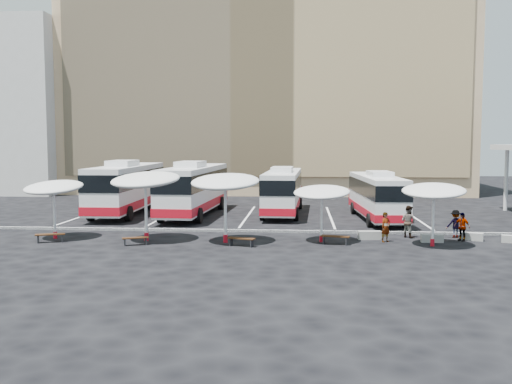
# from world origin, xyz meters

# --- Properties ---
(ground) EXTENTS (120.00, 120.00, 0.00)m
(ground) POSITION_xyz_m (0.00, 0.00, 0.00)
(ground) COLOR black
(ground) RESTS_ON ground
(sandstone_building) EXTENTS (42.00, 18.25, 29.60)m
(sandstone_building) POSITION_xyz_m (0.00, 31.87, 12.63)
(sandstone_building) COLOR tan
(sandstone_building) RESTS_ON ground
(apartment_block) EXTENTS (14.00, 14.00, 18.00)m
(apartment_block) POSITION_xyz_m (-28.00, 28.00, 9.00)
(apartment_block) COLOR beige
(apartment_block) RESTS_ON ground
(curb_divider) EXTENTS (34.00, 0.25, 0.15)m
(curb_divider) POSITION_xyz_m (0.00, 0.50, 0.07)
(curb_divider) COLOR black
(curb_divider) RESTS_ON ground
(bay_lines) EXTENTS (24.15, 12.00, 0.01)m
(bay_lines) POSITION_xyz_m (0.00, 8.00, 0.01)
(bay_lines) COLOR white
(bay_lines) RESTS_ON ground
(bus_0) EXTENTS (3.14, 12.83, 4.06)m
(bus_0) POSITION_xyz_m (-9.22, 8.71, 2.07)
(bus_0) COLOR silver
(bus_0) RESTS_ON ground
(bus_1) EXTENTS (3.39, 12.77, 4.02)m
(bus_1) POSITION_xyz_m (-3.99, 8.15, 2.05)
(bus_1) COLOR silver
(bus_1) RESTS_ON ground
(bus_2) EXTENTS (2.92, 11.36, 3.58)m
(bus_2) POSITION_xyz_m (2.51, 9.42, 1.83)
(bus_2) COLOR silver
(bus_2) RESTS_ON ground
(bus_3) EXTENTS (3.02, 10.92, 3.43)m
(bus_3) POSITION_xyz_m (9.11, 6.67, 1.75)
(bus_3) COLOR silver
(bus_3) RESTS_ON ground
(sunshade_0) EXTENTS (3.69, 3.72, 3.37)m
(sunshade_0) POSITION_xyz_m (-9.85, -2.63, 2.86)
(sunshade_0) COLOR silver
(sunshade_0) RESTS_ON ground
(sunshade_1) EXTENTS (4.60, 4.64, 3.92)m
(sunshade_1) POSITION_xyz_m (-4.56, -2.91, 3.33)
(sunshade_1) COLOR silver
(sunshade_1) RESTS_ON ground
(sunshade_2) EXTENTS (4.13, 4.17, 3.84)m
(sunshade_2) POSITION_xyz_m (-0.15, -3.15, 3.26)
(sunshade_2) COLOR silver
(sunshade_2) RESTS_ON ground
(sunshade_3) EXTENTS (3.69, 3.72, 3.17)m
(sunshade_3) POSITION_xyz_m (4.99, -2.59, 2.69)
(sunshade_3) COLOR silver
(sunshade_3) RESTS_ON ground
(sunshade_4) EXTENTS (4.03, 4.06, 3.38)m
(sunshade_4) POSITION_xyz_m (10.70, -3.37, 2.87)
(sunshade_4) COLOR silver
(sunshade_4) RESTS_ON ground
(wood_bench_0) EXTENTS (1.58, 0.92, 0.47)m
(wood_bench_0) POSITION_xyz_m (-9.57, -3.88, 0.36)
(wood_bench_0) COLOR black
(wood_bench_0) RESTS_ON ground
(wood_bench_1) EXTENTS (1.39, 0.87, 0.42)m
(wood_bench_1) POSITION_xyz_m (-4.76, -4.32, 0.32)
(wood_bench_1) COLOR black
(wood_bench_1) RESTS_ON ground
(wood_bench_2) EXTENTS (1.50, 0.79, 0.45)m
(wood_bench_2) POSITION_xyz_m (0.82, -4.21, 0.34)
(wood_bench_2) COLOR black
(wood_bench_2) RESTS_ON ground
(wood_bench_3) EXTENTS (1.56, 0.74, 0.46)m
(wood_bench_3) POSITION_xyz_m (5.69, -3.24, 0.35)
(wood_bench_3) COLOR black
(wood_bench_3) RESTS_ON ground
(conc_bench_0) EXTENTS (1.29, 0.53, 0.47)m
(conc_bench_0) POSITION_xyz_m (7.68, -1.54, 0.23)
(conc_bench_0) COLOR gray
(conc_bench_0) RESTS_ON ground
(conc_bench_1) EXTENTS (1.17, 0.39, 0.44)m
(conc_bench_1) POSITION_xyz_m (10.93, -2.22, 0.22)
(conc_bench_1) COLOR gray
(conc_bench_1) RESTS_ON ground
(conc_bench_2) EXTENTS (1.20, 0.75, 0.43)m
(conc_bench_2) POSITION_xyz_m (13.27, -1.44, 0.21)
(conc_bench_2) COLOR gray
(conc_bench_2) RESTS_ON ground
(conc_bench_3) EXTENTS (1.14, 0.72, 0.40)m
(conc_bench_3) POSITION_xyz_m (15.19, -2.06, 0.20)
(conc_bench_3) COLOR gray
(conc_bench_3) RESTS_ON ground
(passenger_0) EXTENTS (0.71, 0.65, 1.62)m
(passenger_0) POSITION_xyz_m (8.45, -2.31, 0.81)
(passenger_0) COLOR black
(passenger_0) RESTS_ON ground
(passenger_1) EXTENTS (1.10, 1.11, 1.81)m
(passenger_1) POSITION_xyz_m (9.96, -0.73, 0.91)
(passenger_1) COLOR black
(passenger_1) RESTS_ON ground
(passenger_2) EXTENTS (0.92, 0.91, 1.56)m
(passenger_2) POSITION_xyz_m (12.66, -1.61, 0.78)
(passenger_2) COLOR black
(passenger_2) RESTS_ON ground
(passenger_3) EXTENTS (1.08, 0.71, 1.57)m
(passenger_3) POSITION_xyz_m (12.58, -0.57, 0.79)
(passenger_3) COLOR black
(passenger_3) RESTS_ON ground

